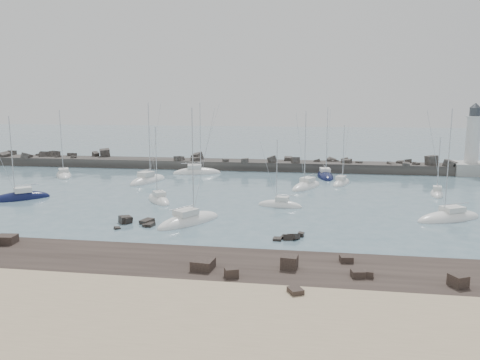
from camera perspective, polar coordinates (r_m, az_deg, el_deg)
name	(u,v)px	position (r m, az deg, el deg)	size (l,w,h in m)	color
ground	(188,210)	(62.70, -6.41, -3.63)	(400.00, 400.00, 0.00)	slate
sand_strip	(61,320)	(34.52, -21.03, -15.66)	(140.00, 14.00, 1.00)	tan
rock_shelf	(120,267)	(42.80, -14.44, -10.26)	(140.00, 12.00, 1.78)	black
rock_cluster_near	(137,223)	(56.68, -12.48, -5.17)	(4.97, 4.21, 1.57)	black
rock_cluster_far	(288,238)	(49.71, 5.83, -7.03)	(3.25, 2.61, 1.08)	black
breakwater	(200,167)	(100.69, -4.88, 1.63)	(115.00, 7.79, 5.18)	#2F2D2A
lighthouse	(471,159)	(102.20, 26.34, 2.36)	(7.00, 7.00, 14.60)	#9B9C97
sailboat_1	(64,175)	(95.82, -20.69, 0.52)	(6.84, 8.69, 13.49)	white
sailboat_2	(21,198)	(76.02, -25.19, -2.03)	(7.84, 7.45, 13.23)	#0E143B
sailboat_3	(148,181)	(84.93, -11.17, -0.13)	(5.59, 9.97, 15.12)	white
sailboat_4	(197,173)	(93.11, -5.28, 0.87)	(9.98, 5.49, 15.06)	white
sailboat_5	(159,200)	(68.55, -9.88, -2.45)	(6.09, 7.23, 11.61)	white
sailboat_6	(306,187)	(78.64, 8.07, -0.83)	(6.18, 8.98, 13.73)	white
sailboat_7	(189,222)	(56.10, -6.25, -5.08)	(7.53, 9.36, 14.68)	white
sailboat_8	(325,176)	(89.99, 10.34, 0.44)	(3.75, 9.24, 14.17)	#0E143B
sailboat_9	(280,206)	(64.43, 4.90, -3.12)	(6.44, 2.92, 9.99)	white
sailboat_10	(341,183)	(82.98, 12.24, -0.41)	(4.34, 7.24, 11.09)	white
sailboat_11	(449,218)	(62.77, 24.12, -4.30)	(9.47, 7.03, 14.48)	white
sailboat_12	(437,194)	(77.95, 22.86, -1.60)	(2.97, 6.21, 9.69)	white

